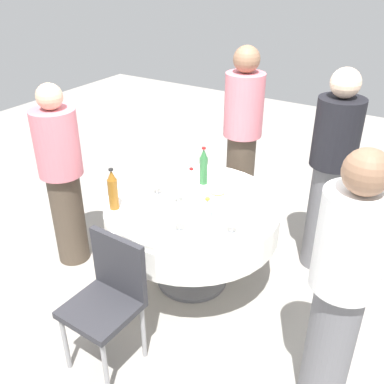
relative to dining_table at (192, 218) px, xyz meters
name	(u,v)px	position (x,y,z in m)	size (l,w,h in m)	color
ground_plane	(192,279)	(0.00, 0.00, -0.59)	(10.00, 10.00, 0.00)	gray
dining_table	(192,218)	(0.00, 0.00, 0.00)	(1.29, 1.29, 0.74)	white
bottle_clear_west	(191,186)	(0.00, 0.01, 0.27)	(0.06, 0.06, 0.26)	silver
bottle_amber_north	(113,190)	(0.40, 0.39, 0.30)	(0.07, 0.07, 0.31)	#8C5619
bottle_clear_near	(207,222)	(-0.36, 0.40, 0.30)	(0.07, 0.07, 0.32)	silver
bottle_green_far	(204,167)	(0.07, -0.28, 0.29)	(0.06, 0.06, 0.30)	#2D6B38
wine_glass_far	(157,183)	(0.27, 0.06, 0.24)	(0.07, 0.07, 0.13)	white
wine_glass_mid	(178,190)	(0.06, 0.09, 0.26)	(0.06, 0.06, 0.15)	white
wine_glass_east	(232,221)	(-0.45, 0.23, 0.25)	(0.06, 0.06, 0.14)	white
wine_glass_outer	(179,217)	(-0.15, 0.39, 0.27)	(0.07, 0.07, 0.16)	white
plate_right	(218,194)	(-0.12, -0.17, 0.16)	(0.25, 0.25, 0.04)	white
plate_inner	(145,208)	(0.22, 0.28, 0.16)	(0.24, 0.24, 0.02)	white
plate_front	(195,215)	(-0.13, 0.18, 0.16)	(0.22, 0.22, 0.02)	white
fork_north	(174,182)	(0.27, -0.17, 0.15)	(0.18, 0.02, 0.01)	silver
spoon_near	(186,172)	(0.29, -0.37, 0.15)	(0.18, 0.02, 0.01)	silver
folded_napkin	(245,207)	(-0.38, -0.10, 0.16)	(0.17, 0.17, 0.02)	white
person_west	(62,176)	(1.02, 0.29, 0.20)	(0.34, 0.34, 1.52)	#4C3F33
person_north	(331,171)	(-0.78, -0.75, 0.27)	(0.34, 0.34, 1.65)	slate
person_near	(342,287)	(-1.20, 0.49, 0.25)	(0.34, 0.34, 1.59)	slate
person_far	(242,137)	(0.09, -0.99, 0.29)	(0.34, 0.34, 1.68)	#4C3F33
chair_east	(109,293)	(0.03, 0.89, -0.07)	(0.41, 0.41, 0.87)	#2D2D33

